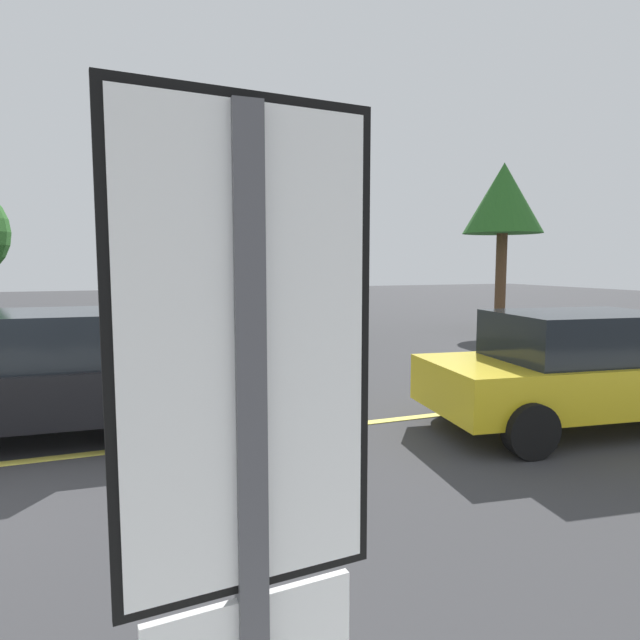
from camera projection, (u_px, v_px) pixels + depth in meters
lane_marking_centre at (249, 436)px, 6.93m from camera, size 28.00×0.16×0.01m
speed_limit_sign at (250, 479)px, 1.10m from camera, size 0.54×0.07×2.52m
car_black_far_lane at (28, 376)px, 6.77m from camera, size 4.47×2.31×1.59m
car_yellow_crossing at (589, 369)px, 7.26m from camera, size 4.63×2.37×1.55m
tree_centre_verge at (223, 221)px, 15.00m from camera, size 3.33×3.33×5.00m
tree_right_verge at (503, 200)px, 17.23m from camera, size 2.48×2.48×5.32m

